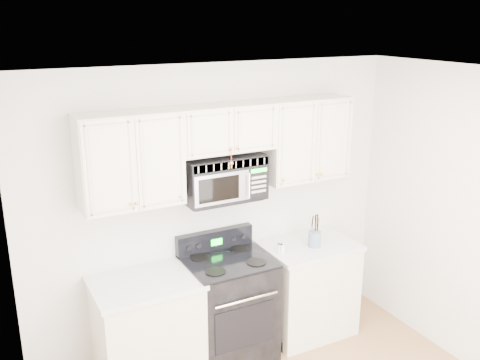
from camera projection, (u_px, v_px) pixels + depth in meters
room at (336, 294)px, 3.34m from camera, size 3.51×3.51×2.61m
base_cabinet_left at (148, 334)px, 4.46m from camera, size 0.86×0.65×0.92m
base_cabinet_right at (306, 290)px, 5.17m from camera, size 0.86×0.65×0.92m
range at (228, 306)px, 4.78m from camera, size 0.74×0.67×1.11m
upper_cabinets at (224, 144)px, 4.50m from camera, size 2.44×0.37×0.75m
microwave at (223, 178)px, 4.56m from camera, size 0.70×0.40×0.39m
utensil_crock at (314, 238)px, 4.94m from camera, size 0.12×0.12×0.31m
shaker_salt at (280, 248)px, 4.81m from camera, size 0.04×0.04×0.10m
shaker_pepper at (282, 248)px, 4.80m from camera, size 0.04×0.04×0.10m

